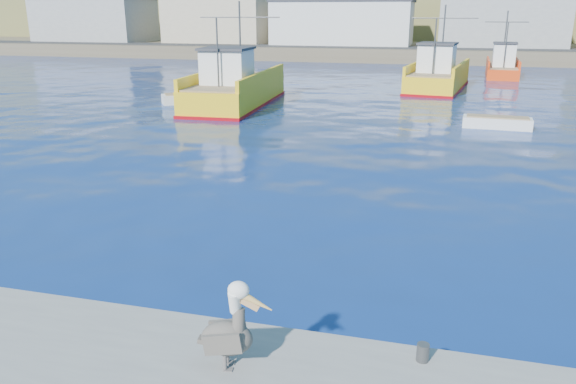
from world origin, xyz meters
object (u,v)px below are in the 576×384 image
(skiff_left, at_px, (191,99))
(pelican, at_px, (229,331))
(trawler_yellow_b, at_px, (438,76))
(boat_orange, at_px, (502,66))
(trawler_yellow_a, at_px, (235,89))
(skiff_mid, at_px, (497,123))

(skiff_left, xyz_separation_m, pelican, (13.07, -27.66, 0.87))
(trawler_yellow_b, height_order, pelican, trawler_yellow_b)
(boat_orange, xyz_separation_m, pelican, (-8.52, -49.67, 0.15))
(trawler_yellow_a, height_order, pelican, trawler_yellow_a)
(trawler_yellow_b, bearing_deg, skiff_left, -143.81)
(pelican, bearing_deg, trawler_yellow_b, 85.98)
(pelican, bearing_deg, skiff_mid, 75.97)
(boat_orange, height_order, skiff_left, boat_orange)
(trawler_yellow_b, bearing_deg, pelican, -94.02)
(skiff_left, height_order, pelican, pelican)
(trawler_yellow_b, distance_m, boat_orange, 11.92)
(trawler_yellow_b, xyz_separation_m, skiff_left, (-15.82, -11.58, -0.74))
(trawler_yellow_b, xyz_separation_m, pelican, (-2.76, -39.23, 0.12))
(skiff_left, bearing_deg, pelican, -64.71)
(trawler_yellow_a, distance_m, skiff_left, 3.25)
(pelican, bearing_deg, boat_orange, 80.27)
(trawler_yellow_b, height_order, boat_orange, trawler_yellow_b)
(trawler_yellow_b, bearing_deg, boat_orange, 61.09)
(trawler_yellow_a, relative_size, trawler_yellow_b, 1.07)
(trawler_yellow_b, xyz_separation_m, skiff_mid, (3.22, -15.33, -0.77))
(trawler_yellow_a, bearing_deg, skiff_left, 178.38)
(trawler_yellow_b, bearing_deg, skiff_mid, -78.15)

